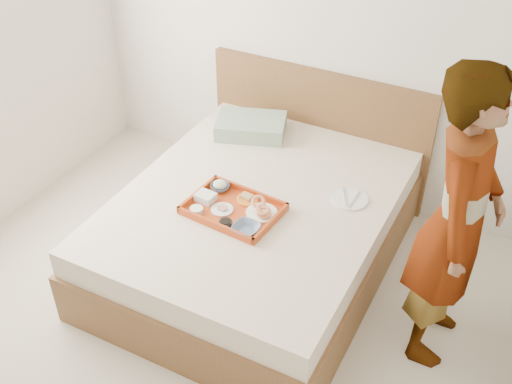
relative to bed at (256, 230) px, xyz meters
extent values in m
cube|color=#C0B3A2|center=(-0.05, -1.00, -0.27)|extent=(3.50, 4.00, 0.01)
cube|color=silver|center=(-0.05, 1.00, 1.04)|extent=(3.50, 0.01, 2.60)
cube|color=brown|center=(0.00, 0.00, 0.00)|extent=(1.65, 2.00, 0.53)
cube|color=brown|center=(0.00, 0.97, 0.21)|extent=(1.65, 0.06, 0.95)
cube|color=#939F91|center=(-0.37, 0.64, 0.32)|extent=(0.55, 0.46, 0.11)
cube|color=#AF4713|center=(-0.05, -0.19, 0.29)|extent=(0.57, 0.44, 0.05)
cylinder|color=white|center=(0.11, -0.15, 0.29)|extent=(0.20, 0.20, 0.01)
imported|color=navy|center=(0.11, -0.33, 0.30)|extent=(0.17, 0.17, 0.04)
cylinder|color=black|center=(-0.02, -0.34, 0.29)|extent=(0.08, 0.08, 0.03)
cylinder|color=white|center=(-0.11, -0.23, 0.28)|extent=(0.14, 0.14, 0.01)
cylinder|color=orange|center=(-0.02, -0.07, 0.28)|extent=(0.14, 0.14, 0.01)
imported|color=navy|center=(-0.22, -0.05, 0.30)|extent=(0.13, 0.13, 0.04)
cube|color=silver|center=(-0.25, -0.19, 0.30)|extent=(0.12, 0.10, 0.05)
cylinder|color=white|center=(-0.24, -0.31, 0.29)|extent=(0.08, 0.08, 0.03)
cylinder|color=white|center=(0.52, 0.23, 0.27)|extent=(0.26, 0.26, 0.01)
imported|color=silver|center=(1.18, -0.11, 0.60)|extent=(0.43, 0.64, 1.72)
camera|label=1|loc=(1.40, -2.70, 2.58)|focal=43.95mm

